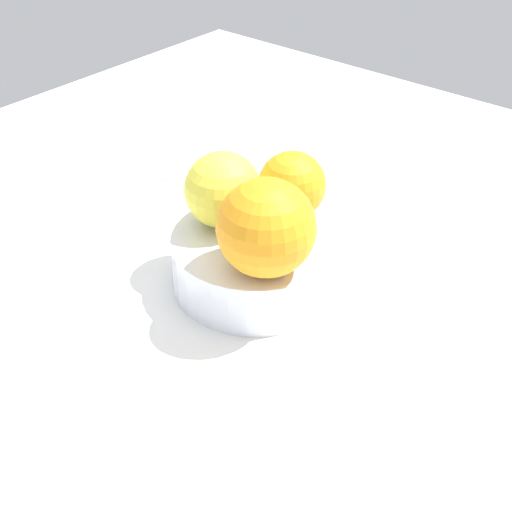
{
  "coord_description": "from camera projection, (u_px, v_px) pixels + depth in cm",
  "views": [
    {
      "loc": [
        34.55,
        -41.32,
        41.55
      ],
      "look_at": [
        0.0,
        0.0,
        3.13
      ],
      "focal_mm": 49.18,
      "sensor_mm": 36.0,
      "label": 1
    }
  ],
  "objects": [
    {
      "name": "folded_napkin",
      "position": [
        217.0,
        167.0,
        0.87
      ],
      "size": [
        13.1,
        13.1,
        0.3
      ],
      "primitive_type": "cube",
      "rotation": [
        0.0,
        0.0,
        0.19
      ],
      "color": "beige",
      "rests_on": "ground_plane"
    },
    {
      "name": "ground_plane",
      "position": [
        256.0,
        290.0,
        0.69
      ],
      "size": [
        110.0,
        110.0,
        2.0
      ],
      "primitive_type": "cube",
      "color": "white"
    },
    {
      "name": "orange_in_bowl_0",
      "position": [
        224.0,
        189.0,
        0.65
      ],
      "size": [
        7.25,
        7.25,
        7.25
      ],
      "primitive_type": "sphere",
      "color": "yellow",
      "rests_on": "fruit_bowl"
    },
    {
      "name": "orange_in_bowl_2",
      "position": [
        291.0,
        185.0,
        0.66
      ],
      "size": [
        6.53,
        6.53,
        6.53
      ],
      "primitive_type": "sphere",
      "color": "orange",
      "rests_on": "fruit_bowl"
    },
    {
      "name": "orange_in_bowl_1",
      "position": [
        266.0,
        228.0,
        0.59
      ],
      "size": [
        8.55,
        8.55,
        8.55
      ],
      "primitive_type": "sphere",
      "color": "orange",
      "rests_on": "fruit_bowl"
    },
    {
      "name": "fruit_bowl",
      "position": [
        256.0,
        262.0,
        0.67
      ],
      "size": [
        15.98,
        15.98,
        5.21
      ],
      "color": "silver",
      "rests_on": "ground_plane"
    }
  ]
}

